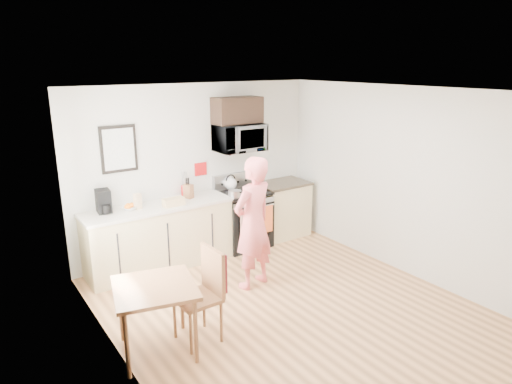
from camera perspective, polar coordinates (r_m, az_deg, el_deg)
floor at (r=5.76m, az=4.15°, el=-14.28°), size 4.60×4.60×0.00m
back_wall at (r=7.09m, az=-7.35°, el=2.83°), size 4.00×0.04×2.60m
front_wall at (r=3.86m, az=26.81°, el=-10.36°), size 4.00×0.04×2.60m
left_wall at (r=4.32m, az=-16.77°, el=-6.47°), size 0.04×4.60×2.60m
right_wall at (r=6.63m, az=18.00°, el=1.24°), size 0.04×4.60×2.60m
ceiling at (r=4.98m, az=4.76°, el=12.48°), size 4.00×4.60×0.04m
window at (r=4.98m, az=-19.52°, el=-0.68°), size 0.06×1.40×1.50m
cabinet_left at (r=6.76m, az=-11.94°, el=-5.60°), size 2.10×0.60×0.90m
countertop_left at (r=6.61m, az=-12.17°, el=-1.81°), size 2.14×0.64×0.04m
cabinet_right at (r=7.83m, az=3.23°, el=-2.26°), size 0.84×0.60×0.90m
countertop_right at (r=7.69m, az=3.28°, el=1.06°), size 0.88×0.64×0.04m
range at (r=7.37m, az=-1.58°, el=-3.53°), size 0.76×0.70×1.16m
microwave at (r=7.12m, az=-2.13°, el=6.79°), size 0.76×0.51×0.42m
upper_cabinet at (r=7.11m, az=-2.36°, el=10.18°), size 0.76×0.35×0.40m
wall_art at (r=6.53m, az=-16.79°, el=5.17°), size 0.50×0.04×0.65m
wall_trivet at (r=7.10m, az=-6.93°, el=2.87°), size 0.20×0.02×0.20m
person at (r=5.93m, az=-0.38°, el=-3.91°), size 0.73×0.57×1.76m
dining_table at (r=4.79m, az=-12.53°, el=-12.31°), size 0.84×0.84×0.75m
chair at (r=4.96m, az=-5.98°, el=-10.99°), size 0.49×0.44×1.02m
knife_block at (r=6.85m, az=-8.44°, el=0.10°), size 0.14×0.16×0.21m
utensil_crock at (r=6.96m, az=-8.87°, el=0.73°), size 0.12×0.12×0.37m
fruit_bowl at (r=6.49m, az=-15.54°, el=-1.86°), size 0.24×0.24×0.09m
milk_carton at (r=6.48m, az=-14.58°, el=-1.13°), size 0.11×0.11×0.22m
coffee_maker at (r=6.44m, az=-18.50°, el=-1.19°), size 0.20×0.28×0.32m
bread_bag at (r=6.53m, az=-10.26°, el=-1.22°), size 0.30×0.15×0.11m
cake at (r=7.17m, az=0.13°, el=0.43°), size 0.31×0.31×0.10m
kettle at (r=7.28m, az=-3.18°, el=1.12°), size 0.20×0.20×0.25m
pot at (r=6.90m, az=-2.66°, el=-0.21°), size 0.20×0.33×0.10m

